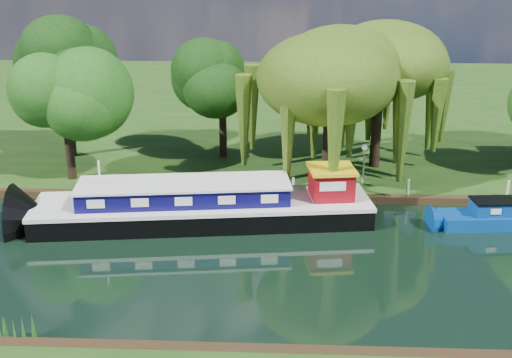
{
  "coord_description": "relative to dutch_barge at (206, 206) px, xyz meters",
  "views": [
    {
      "loc": [
        -4.55,
        -28.7,
        14.29
      ],
      "look_at": [
        -6.09,
        4.19,
        2.8
      ],
      "focal_mm": 45.0,
      "sensor_mm": 36.0,
      "label": 1
    }
  ],
  "objects": [
    {
      "name": "tree_far_left",
      "position": [
        -9.56,
        5.81,
        5.05
      ],
      "size": [
        5.06,
        5.06,
        8.15
      ],
      "color": "black",
      "rests_on": "far_bank"
    },
    {
      "name": "tree_far_back",
      "position": [
        -11.15,
        10.81,
        5.76
      ],
      "size": [
        5.37,
        5.37,
        9.02
      ],
      "color": "black",
      "rests_on": "far_bank"
    },
    {
      "name": "red_dinghy",
      "position": [
        -1.42,
        1.28,
        -0.98
      ],
      "size": [
        3.5,
        2.97,
        0.61
      ],
      "primitive_type": "imported",
      "rotation": [
        0.0,
        0.0,
        1.24
      ],
      "color": "maroon",
      "rests_on": "ground"
    },
    {
      "name": "ground",
      "position": [
        8.93,
        -4.71,
        -0.98
      ],
      "size": [
        120.0,
        120.0,
        0.0
      ],
      "primitive_type": "plane",
      "color": "black"
    },
    {
      "name": "tree_far_mid",
      "position": [
        -0.1,
        11.24,
        4.83
      ],
      "size": [
        4.75,
        4.75,
        7.77
      ],
      "color": "black",
      "rests_on": "far_bank"
    },
    {
      "name": "far_bank",
      "position": [
        8.93,
        29.29,
        -0.76
      ],
      "size": [
        120.0,
        52.0,
        0.45
      ],
      "primitive_type": "cube",
      "color": "#1A3B10",
      "rests_on": "ground"
    },
    {
      "name": "lamppost",
      "position": [
        9.43,
        5.79,
        1.44
      ],
      "size": [
        0.36,
        0.36,
        2.56
      ],
      "color": "silver",
      "rests_on": "far_bank"
    },
    {
      "name": "mooring_posts",
      "position": [
        8.43,
        3.69,
        -0.03
      ],
      "size": [
        19.16,
        0.16,
        1.0
      ],
      "color": "silver",
      "rests_on": "far_bank"
    },
    {
      "name": "willow_right",
      "position": [
        10.61,
        9.39,
        5.98
      ],
      "size": [
        7.33,
        7.33,
        8.92
      ],
      "color": "black",
      "rests_on": "far_bank"
    },
    {
      "name": "dutch_barge",
      "position": [
        0.0,
        0.0,
        0.0
      ],
      "size": [
        19.17,
        6.63,
        3.96
      ],
      "rotation": [
        0.0,
        0.0,
        0.13
      ],
      "color": "black",
      "rests_on": "ground"
    },
    {
      "name": "willow_left",
      "position": [
        7.14,
        6.07,
        6.26
      ],
      "size": [
        7.8,
        7.8,
        9.35
      ],
      "color": "black",
      "rests_on": "far_bank"
    }
  ]
}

